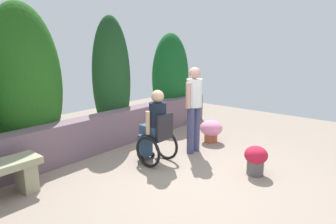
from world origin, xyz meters
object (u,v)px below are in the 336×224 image
object	(u,v)px
person_standing_companion	(194,104)
flower_pot_purple_near	(211,130)
flower_pot_red_accent	(256,159)
person_in_wheelchair	(156,129)

from	to	relation	value
person_standing_companion	flower_pot_purple_near	xyz separation A→B (m)	(0.77, 0.06, -0.69)
person_standing_companion	flower_pot_red_accent	world-z (taller)	person_standing_companion
person_standing_companion	flower_pot_purple_near	distance (m)	1.04
person_standing_companion	flower_pot_red_accent	bearing A→B (deg)	-95.44
flower_pot_red_accent	person_standing_companion	bearing A→B (deg)	81.65
person_in_wheelchair	flower_pot_red_accent	xyz separation A→B (m)	(0.67, -1.59, -0.35)
person_standing_companion	flower_pot_red_accent	distance (m)	1.55
person_in_wheelchair	flower_pot_purple_near	bearing A→B (deg)	-1.51
flower_pot_red_accent	flower_pot_purple_near	bearing A→B (deg)	56.02
flower_pot_red_accent	person_in_wheelchair	bearing A→B (deg)	112.92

